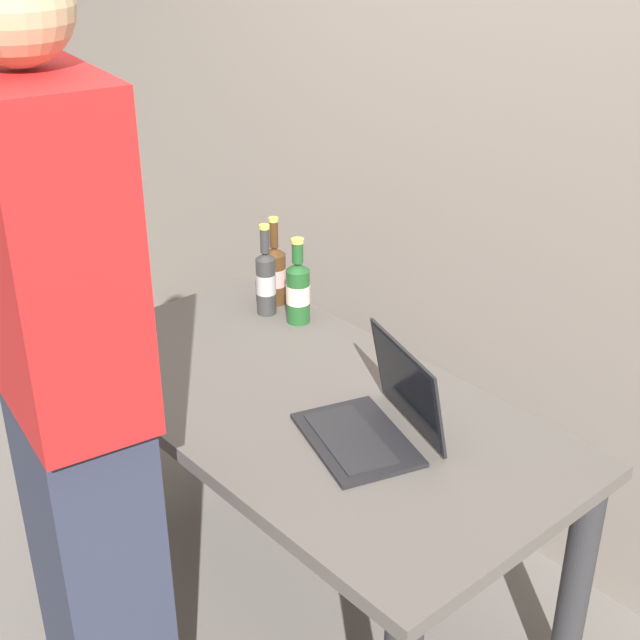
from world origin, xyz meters
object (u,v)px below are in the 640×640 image
laptop (377,417)px  beer_bottle_dark (275,273)px  beer_bottle_amber (298,290)px  beer_bottle_green (266,280)px  person_figure (75,415)px

laptop → beer_bottle_dark: 0.80m
laptop → beer_bottle_amber: (-0.60, 0.26, 0.05)m
laptop → beer_bottle_amber: bearing=156.8°
beer_bottle_amber → beer_bottle_green: beer_bottle_green is taller
laptop → beer_bottle_dark: beer_bottle_dark is taller
beer_bottle_amber → beer_bottle_green: bearing=-161.1°
beer_bottle_amber → beer_bottle_green: size_ratio=0.92×
laptop → beer_bottle_amber: beer_bottle_amber is taller
beer_bottle_green → person_figure: size_ratio=0.16×
laptop → beer_bottle_amber: size_ratio=1.44×
beer_bottle_green → beer_bottle_amber: bearing=18.9°
beer_bottle_green → person_figure: bearing=-60.6°
beer_bottle_dark → beer_bottle_green: bearing=-58.7°
beer_bottle_amber → person_figure: person_figure is taller
beer_bottle_dark → person_figure: 1.09m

